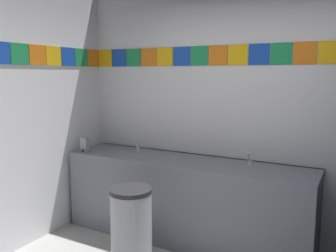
# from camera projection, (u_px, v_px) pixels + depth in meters

# --- Properties ---
(wall_back) EXTENTS (4.21, 0.09, 2.87)m
(wall_back) POSITION_uv_depth(u_px,v_px,m) (269.00, 104.00, 3.47)
(wall_back) COLOR silver
(wall_back) RESTS_ON ground_plane
(vanity_counter) EXTENTS (2.60, 0.62, 0.86)m
(vanity_counter) POSITION_uv_depth(u_px,v_px,m) (184.00, 199.00, 3.67)
(vanity_counter) COLOR slate
(vanity_counter) RESTS_ON ground_plane
(faucet_left) EXTENTS (0.04, 0.10, 0.14)m
(faucet_left) POSITION_uv_depth(u_px,v_px,m) (137.00, 147.00, 3.99)
(faucet_left) COLOR silver
(faucet_left) RESTS_ON vanity_counter
(faucet_right) EXTENTS (0.04, 0.10, 0.14)m
(faucet_right) POSITION_uv_depth(u_px,v_px,m) (249.00, 160.00, 3.37)
(faucet_right) COLOR silver
(faucet_right) RESTS_ON vanity_counter
(soap_dispenser) EXTENTS (0.09, 0.09, 0.16)m
(soap_dispenser) POSITION_uv_depth(u_px,v_px,m) (85.00, 145.00, 3.99)
(soap_dispenser) COLOR gray
(soap_dispenser) RESTS_ON vanity_counter
(trash_bin) EXTENTS (0.38, 0.38, 0.72)m
(trash_bin) POSITION_uv_depth(u_px,v_px,m) (131.00, 226.00, 3.19)
(trash_bin) COLOR #999EA3
(trash_bin) RESTS_ON ground_plane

